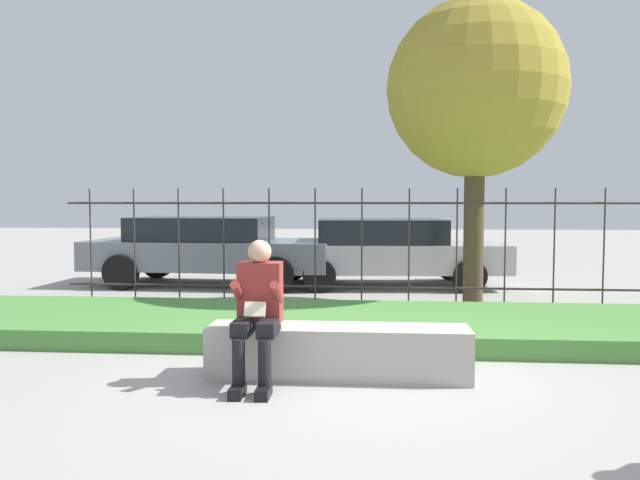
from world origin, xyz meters
TOP-DOWN VIEW (x-y plane):
  - ground_plane at (0.00, 0.00)m, footprint 60.00×60.00m
  - stone_bench at (-0.15, 0.00)m, footprint 2.39×0.49m
  - person_seated_reader at (-0.84, -0.28)m, footprint 0.42×0.73m
  - grass_berm at (0.00, 1.87)m, footprint 10.83×2.34m
  - iron_fence at (0.00, 3.41)m, footprint 8.83×0.03m
  - car_parked_center at (0.43, 6.24)m, footprint 4.38×2.23m
  - car_parked_left at (-2.98, 6.10)m, footprint 4.69×2.09m
  - tree_behind_fence at (1.67, 3.91)m, footprint 2.64×2.64m

SIDE VIEW (x-z plane):
  - ground_plane at x=0.00m, z-range 0.00..0.00m
  - grass_berm at x=0.00m, z-range 0.00..0.23m
  - stone_bench at x=-0.15m, z-range -0.03..0.45m
  - car_parked_center at x=0.43m, z-range 0.05..1.32m
  - person_seated_reader at x=-0.84m, z-range 0.06..1.33m
  - car_parked_left at x=-2.98m, z-range 0.06..1.36m
  - iron_fence at x=0.00m, z-range 0.04..1.84m
  - tree_behind_fence at x=1.67m, z-range 0.95..5.55m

